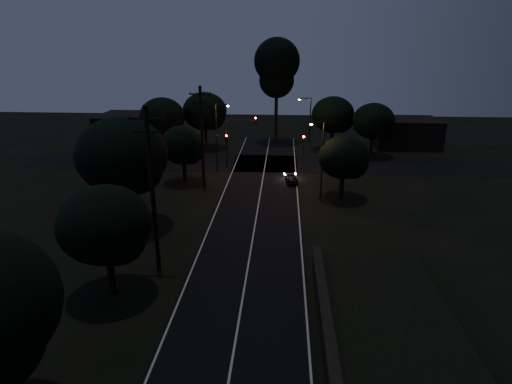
{
  "coord_description": "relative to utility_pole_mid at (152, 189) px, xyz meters",
  "views": [
    {
      "loc": [
        2.26,
        -10.1,
        14.56
      ],
      "look_at": [
        0.0,
        24.0,
        2.5
      ],
      "focal_mm": 30.0,
      "sensor_mm": 36.0,
      "label": 1
    }
  ],
  "objects": [
    {
      "name": "tree_left_c",
      "position": [
        -4.24,
        6.85,
        0.15
      ],
      "size": [
        7.21,
        7.21,
        9.11
      ],
      "color": "black",
      "rests_on": "ground"
    },
    {
      "name": "signal_left",
      "position": [
        1.4,
        24.99,
        -2.9
      ],
      "size": [
        0.28,
        0.35,
        4.1
      ],
      "color": "black",
      "rests_on": "ground"
    },
    {
      "name": "tree_far_e",
      "position": [
        20.2,
        31.89,
        -1.2
      ],
      "size": [
        5.52,
        5.52,
        7.01
      ],
      "color": "black",
      "rests_on": "ground"
    },
    {
      "name": "tree_far_ne",
      "position": [
        15.21,
        34.88,
        -0.91
      ],
      "size": [
        5.9,
        5.9,
        7.46
      ],
      "color": "black",
      "rests_on": "ground"
    },
    {
      "name": "tree_left_b",
      "position": [
        -1.81,
        -3.11,
        -1.3
      ],
      "size": [
        5.39,
        5.39,
        6.85
      ],
      "color": "black",
      "rests_on": "ground"
    },
    {
      "name": "signal_mast",
      "position": [
        3.09,
        24.99,
        -1.4
      ],
      "size": [
        3.7,
        0.35,
        6.25
      ],
      "color": "black",
      "rests_on": "ground"
    },
    {
      "name": "streetlight_a",
      "position": [
        0.69,
        23.0,
        -1.1
      ],
      "size": [
        1.66,
        0.26,
        8.0
      ],
      "color": "black",
      "rests_on": "ground"
    },
    {
      "name": "car",
      "position": [
        9.2,
        19.42,
        -5.22
      ],
      "size": [
        1.54,
        3.15,
        1.03
      ],
      "primitive_type": "imported",
      "rotation": [
        0.0,
        0.0,
        3.25
      ],
      "color": "black",
      "rests_on": "ground"
    },
    {
      "name": "utility_pole_far",
      "position": [
        0.0,
        17.0,
        -0.25
      ],
      "size": [
        2.2,
        0.3,
        10.5
      ],
      "color": "black",
      "rests_on": "ground"
    },
    {
      "name": "tall_pine",
      "position": [
        7.0,
        40.0,
        5.23
      ],
      "size": [
        6.69,
        6.69,
        15.21
      ],
      "color": "black",
      "rests_on": "ground"
    },
    {
      "name": "tree_far_w",
      "position": [
        -7.79,
        30.88,
        -0.78
      ],
      "size": [
        5.98,
        5.98,
        7.63
      ],
      "color": "black",
      "rests_on": "ground"
    },
    {
      "name": "signal_right",
      "position": [
        10.6,
        24.99,
        -2.9
      ],
      "size": [
        0.28,
        0.35,
        4.1
      ],
      "color": "black",
      "rests_on": "ground"
    },
    {
      "name": "streetlight_c",
      "position": [
        11.83,
        15.0,
        -1.39
      ],
      "size": [
        1.46,
        0.26,
        7.5
      ],
      "color": "black",
      "rests_on": "ground"
    },
    {
      "name": "tree_far_nw",
      "position": [
        -2.78,
        34.87,
        -0.63
      ],
      "size": [
        6.23,
        6.23,
        7.9
      ],
      "color": "black",
      "rests_on": "ground"
    },
    {
      "name": "tree_left_d",
      "position": [
        -2.33,
        18.9,
        -1.73
      ],
      "size": [
        4.88,
        4.88,
        6.19
      ],
      "color": "black",
      "rests_on": "ground"
    },
    {
      "name": "streetlight_b",
      "position": [
        11.31,
        29.0,
        -1.1
      ],
      "size": [
        1.66,
        0.26,
        8.0
      ],
      "color": "black",
      "rests_on": "ground"
    },
    {
      "name": "building_left",
      "position": [
        -14.0,
        37.0,
        -3.54
      ],
      "size": [
        10.0,
        8.0,
        4.4
      ],
      "primitive_type": "cube",
      "color": "black",
      "rests_on": "ground"
    },
    {
      "name": "tree_right_a",
      "position": [
        14.17,
        14.9,
        -1.75
      ],
      "size": [
        4.84,
        4.84,
        6.15
      ],
      "color": "black",
      "rests_on": "ground"
    },
    {
      "name": "utility_pole_mid",
      "position": [
        0.0,
        0.0,
        0.0
      ],
      "size": [
        2.2,
        0.3,
        11.0
      ],
      "color": "black",
      "rests_on": "ground"
    },
    {
      "name": "road_surface",
      "position": [
        6.0,
        16.12,
        -5.73
      ],
      "size": [
        60.0,
        70.0,
        0.03
      ],
      "color": "black",
      "rests_on": "ground"
    },
    {
      "name": "building_right",
      "position": [
        26.0,
        38.0,
        -3.74
      ],
      "size": [
        9.0,
        7.0,
        4.0
      ],
      "primitive_type": "cube",
      "color": "black",
      "rests_on": "ground"
    }
  ]
}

